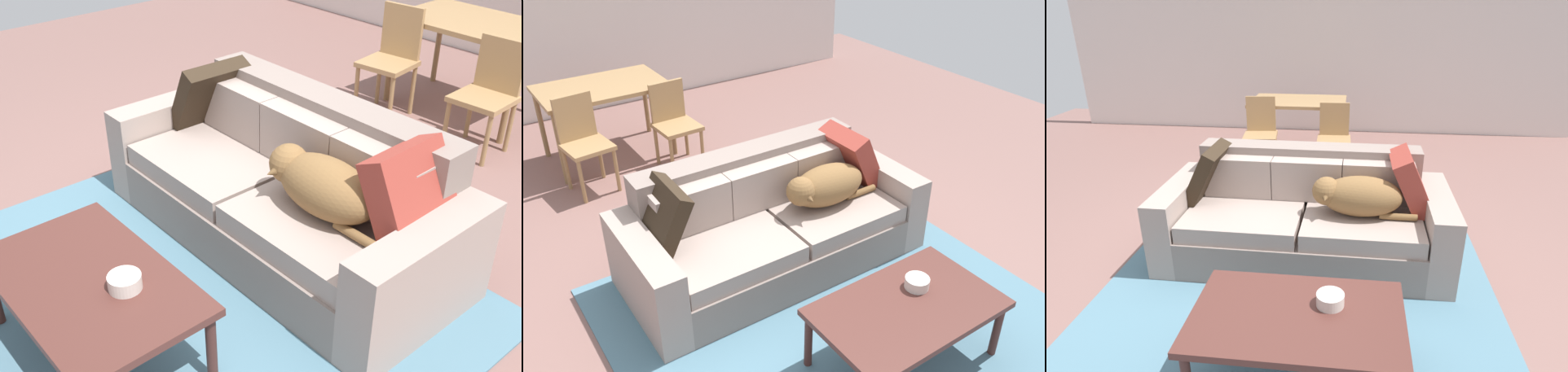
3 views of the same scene
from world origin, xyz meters
TOP-DOWN VIEW (x-y plane):
  - ground_plane at (0.00, 0.00)m, footprint 10.00×10.00m
  - back_partition at (0.00, 4.00)m, footprint 8.00×0.12m
  - area_rug at (0.28, -0.84)m, footprint 2.87×2.85m
  - couch at (0.28, 0.08)m, footprint 2.27×0.99m
  - dog_on_left_cushion at (0.69, -0.06)m, footprint 0.79×0.34m
  - throw_pillow_by_left_arm at (-0.54, 0.14)m, footprint 0.32×0.48m
  - throw_pillow_by_right_arm at (1.11, 0.13)m, footprint 0.35×0.47m
  - coffee_table at (0.40, -1.25)m, footprint 1.12×0.69m
  - bowl_on_coffee_table at (0.56, -1.16)m, footprint 0.15×0.15m
  - dining_table at (-0.10, 2.57)m, footprint 1.24×0.81m
  - dining_chair_near_left at (-0.50, 2.02)m, footprint 0.44×0.44m
  - dining_chair_near_right at (0.40, 2.01)m, footprint 0.42×0.42m

SIDE VIEW (x-z plane):
  - ground_plane at x=0.00m, z-range 0.00..0.00m
  - area_rug at x=0.28m, z-range 0.00..0.01m
  - couch at x=0.28m, z-range -0.10..0.75m
  - coffee_table at x=0.40m, z-range 0.18..0.62m
  - dining_chair_near_right at x=0.40m, z-range 0.05..0.90m
  - bowl_on_coffee_table at x=0.56m, z-range 0.45..0.52m
  - dining_chair_near_left at x=-0.50m, z-range 0.06..0.96m
  - dog_on_left_cushion at x=0.69m, z-range 0.46..0.76m
  - throw_pillow_by_left_arm at x=-0.54m, z-range 0.43..0.90m
  - throw_pillow_by_right_arm at x=1.11m, z-range 0.42..0.91m
  - dining_table at x=-0.10m, z-range 0.31..1.09m
  - back_partition at x=0.00m, z-range 0.00..2.70m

